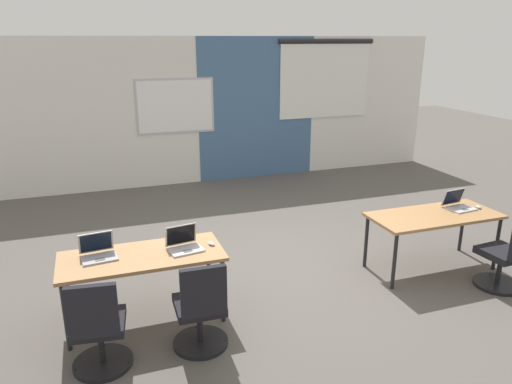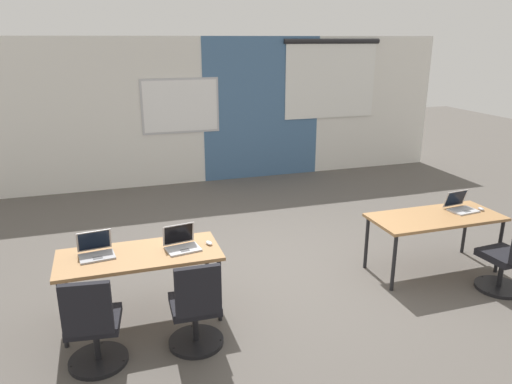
{
  "view_description": "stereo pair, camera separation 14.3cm",
  "coord_description": "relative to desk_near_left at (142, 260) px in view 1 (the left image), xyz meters",
  "views": [
    {
      "loc": [
        -2.11,
        -5.07,
        2.77
      ],
      "look_at": [
        -0.26,
        0.24,
        0.96
      ],
      "focal_mm": 33.79,
      "sensor_mm": 36.0,
      "label": 1
    },
    {
      "loc": [
        -1.97,
        -5.12,
        2.77
      ],
      "look_at": [
        -0.26,
        0.24,
        0.96
      ],
      "focal_mm": 33.79,
      "sensor_mm": 36.0,
      "label": 2
    }
  ],
  "objects": [
    {
      "name": "desk_near_right",
      "position": [
        3.5,
        0.0,
        0.0
      ],
      "size": [
        1.6,
        0.7,
        0.72
      ],
      "color": "#A37547",
      "rests_on": "ground"
    },
    {
      "name": "laptop_near_left_end",
      "position": [
        -0.4,
        0.08,
        0.11
      ],
      "size": [
        0.36,
        0.32,
        0.23
      ],
      "rotation": [
        0.0,
        0.0,
        0.12
      ],
      "color": "#9E9EA3",
      "rests_on": "desk_near_left"
    },
    {
      "name": "back_wall_assembly",
      "position": [
        1.8,
        4.8,
        0.75
      ],
      "size": [
        10.0,
        0.27,
        2.8
      ],
      "color": "silver",
      "rests_on": "ground"
    },
    {
      "name": "laptop_near_right_end",
      "position": [
        3.92,
        0.08,
        0.11
      ],
      "size": [
        0.36,
        0.33,
        0.23
      ],
      "rotation": [
        0.0,
        0.0,
        0.11
      ],
      "color": "#B7B7BC",
      "rests_on": "desk_near_right"
    },
    {
      "name": "chair_near_left_inner",
      "position": [
        0.43,
        -0.69,
        -0.28
      ],
      "size": [
        0.52,
        0.55,
        0.92
      ],
      "rotation": [
        0.0,
        0.0,
        3.12
      ],
      "color": "black",
      "rests_on": "ground"
    },
    {
      "name": "desk_near_left",
      "position": [
        0.0,
        0.0,
        0.0
      ],
      "size": [
        1.6,
        0.7,
        0.72
      ],
      "color": "#A37547",
      "rests_on": "ground"
    },
    {
      "name": "mouse_near_left_inner",
      "position": [
        0.71,
        0.01,
        0.08
      ],
      "size": [
        0.08,
        0.11,
        0.03
      ],
      "color": "silver",
      "rests_on": "desk_near_left"
    },
    {
      "name": "mouse_near_right_end",
      "position": [
        4.16,
        -0.0,
        0.08
      ],
      "size": [
        0.07,
        0.11,
        0.03
      ],
      "color": "#B2B2B7",
      "rests_on": "desk_near_right"
    },
    {
      "name": "ground_plane",
      "position": [
        1.75,
        0.6,
        -0.66
      ],
      "size": [
        24.0,
        24.0,
        0.0
      ],
      "color": "#56514C"
    },
    {
      "name": "laptop_near_left_inner",
      "position": [
        0.42,
        -0.0,
        0.11
      ],
      "size": [
        0.37,
        0.32,
        0.24
      ],
      "rotation": [
        0.0,
        0.0,
        0.16
      ],
      "color": "#B7B7BC",
      "rests_on": "desk_near_left"
    },
    {
      "name": "chair_near_left_end",
      "position": [
        -0.47,
        -0.7,
        -0.28
      ],
      "size": [
        0.52,
        0.56,
        0.92
      ],
      "rotation": [
        0.0,
        0.0,
        3.01
      ],
      "color": "black",
      "rests_on": "ground"
    },
    {
      "name": "chair_near_right_end",
      "position": [
        3.96,
        -0.72,
        -0.28
      ],
      "size": [
        0.52,
        0.55,
        0.92
      ],
      "rotation": [
        0.0,
        0.0,
        3.22
      ],
      "color": "black",
      "rests_on": "ground"
    }
  ]
}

